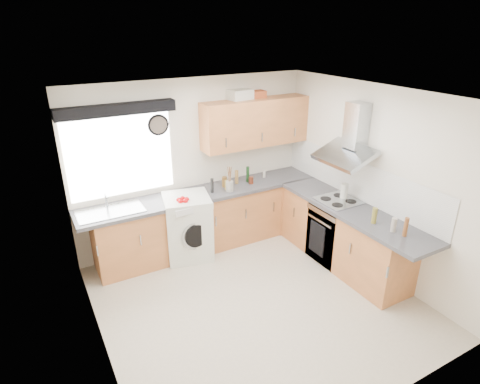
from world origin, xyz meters
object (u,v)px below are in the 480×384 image
oven (335,232)px  upper_cabinets (256,123)px  washing_machine (188,227)px  extractor_hood (350,140)px

oven → upper_cabinets: upper_cabinets is taller
upper_cabinets → washing_machine: (-1.26, -0.23, -1.33)m
upper_cabinets → washing_machine: size_ratio=1.82×
oven → extractor_hood: (0.10, -0.00, 1.34)m
oven → washing_machine: size_ratio=0.91×
upper_cabinets → washing_machine: bearing=-169.9°
extractor_hood → upper_cabinets: bearing=116.1°
upper_cabinets → extractor_hood: bearing=-63.9°
extractor_hood → oven: bearing=180.0°
oven → upper_cabinets: (-0.55, 1.32, 1.38)m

